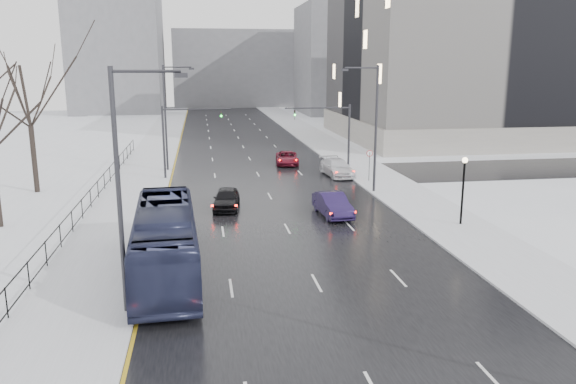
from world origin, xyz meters
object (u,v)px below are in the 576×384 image
tree_park_e (38,193)px  streetlight_l_far (168,113)px  no_uturn_sign (370,156)px  sedan_right_far (337,168)px  tree_park_d (0,228)px  sedan_right_cross (287,158)px  streetlight_r_mid (373,123)px  bus (165,241)px  mast_signal_left (176,133)px  sedan_center_near (226,199)px  sedan_right_near (333,204)px  lamppost_r_mid (464,181)px  mast_signal_right (338,131)px  streetlight_l_near (124,181)px

tree_park_e → streetlight_l_far: (10.03, 8.00, 5.62)m
no_uturn_sign → sedan_right_far: (-2.09, 3.14, -1.49)m
tree_park_d → sedan_right_cross: size_ratio=2.62×
streetlight_l_far → no_uturn_sign: streetlight_l_far is taller
streetlight_r_mid → bus: streetlight_r_mid is taller
mast_signal_left → sedan_right_far: bearing=-3.4°
tree_park_d → sedan_right_cross: (21.30, 19.82, 0.70)m
bus → no_uturn_sign: bearing=47.9°
streetlight_l_far → sedan_right_far: (15.28, -4.86, -4.81)m
tree_park_e → sedan_center_near: size_ratio=3.11×
streetlight_r_mid → sedan_right_near: (-4.67, -6.37, -4.80)m
no_uturn_sign → sedan_right_cross: no_uturn_sign is taller
streetlight_r_mid → mast_signal_left: size_ratio=1.54×
lamppost_r_mid → sedan_right_near: bearing=154.2°
streetlight_l_far → sedan_center_near: streetlight_l_far is taller
mast_signal_right → bus: bearing=-121.0°
streetlight_r_mid → bus: size_ratio=0.82×
tree_park_e → no_uturn_sign: bearing=0.0°
sedan_right_far → streetlight_r_mid: bearing=-87.4°
streetlight_r_mid → lamppost_r_mid: streetlight_r_mid is taller
streetlight_l_near → sedan_center_near: size_ratio=2.30×
tree_park_e → sedan_center_near: (14.70, -7.42, 0.78)m
mast_signal_right → tree_park_e: bearing=-171.1°
tree_park_e → lamppost_r_mid: bearing=-25.6°
tree_park_d → sedan_right_near: bearing=-1.0°
streetlight_l_near → tree_park_d: bearing=124.5°
tree_park_e → sedan_center_near: 16.49m
no_uturn_sign → sedan_right_cross: bearing=120.1°
mast_signal_right → no_uturn_sign: bearing=-64.9°
no_uturn_sign → sedan_center_near: no_uturn_sign is taller
streetlight_l_near → no_uturn_sign: bearing=54.1°
tree_park_e → mast_signal_right: tree_park_e is taller
sedan_right_cross → sedan_right_far: (3.61, -6.68, 0.11)m
streetlight_r_mid → mast_signal_right: bearing=96.0°
tree_park_d → sedan_right_cross: 29.11m
lamppost_r_mid → sedan_right_cross: (-7.50, 23.82, -2.24)m
tree_park_e → sedan_right_cross: 23.83m
streetlight_r_mid → streetlight_l_far: same height
bus → sedan_right_near: bus is taller
tree_park_e → sedan_right_cross: (21.70, 9.82, 0.70)m
streetlight_r_mid → sedan_right_near: bearing=-126.2°
sedan_right_near → sedan_right_cross: 20.20m
lamppost_r_mid → sedan_right_near: (-7.50, 3.63, -2.13)m
lamppost_r_mid → sedan_right_cross: 25.08m
mast_signal_left → bus: bearing=-89.2°
sedan_right_far → mast_signal_right: bearing=70.0°
streetlight_l_far → lamppost_r_mid: (19.17, -22.00, -2.67)m
mast_signal_right → sedan_right_far: size_ratio=1.23×
no_uturn_sign → sedan_center_near: size_ratio=0.62×
tree_park_d → bus: 14.69m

